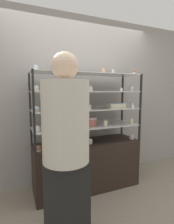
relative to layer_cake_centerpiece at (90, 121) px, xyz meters
name	(u,v)px	position (x,y,z in m)	size (l,w,h in m)	color
ground_plane	(87,187)	(-0.05, 0.00, -1.00)	(20.00, 20.00, 0.00)	gray
back_wall	(78,99)	(-0.05, 0.39, 0.30)	(8.00, 0.05, 2.60)	gray
display_base	(87,165)	(-0.05, 0.00, -0.65)	(1.53, 0.49, 0.69)	black
display_riser_lower	(87,126)	(-0.05, 0.00, -0.07)	(1.53, 0.49, 0.25)	black
display_riser_middle	(87,109)	(-0.05, 0.00, 0.17)	(1.53, 0.49, 0.25)	black
display_riser_upper	(87,92)	(-0.05, 0.00, 0.42)	(1.53, 0.49, 0.25)	black
display_riser_top	(87,74)	(-0.05, 0.00, 0.66)	(1.53, 0.49, 0.25)	black
layer_cake_centerpiece	(90,121)	(0.00, 0.00, 0.00)	(0.20, 0.20, 0.11)	#C66660
sheet_cake_frosted	(116,106)	(0.40, -0.05, 0.22)	(0.26, 0.15, 0.07)	beige
cupcake_0	(39,148)	(-0.74, -0.12, -0.27)	(0.07, 0.07, 0.08)	#CCB28C
cupcake_1	(90,141)	(-0.04, -0.09, -0.27)	(0.07, 0.07, 0.08)	beige
cupcake_2	(132,137)	(0.65, -0.12, -0.27)	(0.07, 0.07, 0.08)	beige
price_tag_0	(86,146)	(-0.16, -0.22, -0.28)	(0.04, 0.00, 0.04)	white
cupcake_3	(37,129)	(-0.75, -0.12, -0.02)	(0.06, 0.06, 0.08)	white
cupcake_4	(75,125)	(-0.27, -0.09, -0.02)	(0.06, 0.06, 0.08)	white
cupcake_5	(105,123)	(0.19, -0.12, -0.02)	(0.06, 0.06, 0.08)	beige
cupcake_6	(131,121)	(0.64, -0.11, -0.02)	(0.06, 0.06, 0.08)	beige
price_tag_1	(87,128)	(-0.14, -0.22, -0.04)	(0.04, 0.00, 0.04)	white
cupcake_7	(37,109)	(-0.75, -0.11, 0.22)	(0.06, 0.06, 0.07)	#CCB28C
cupcake_8	(89,107)	(-0.05, -0.09, 0.22)	(0.06, 0.06, 0.07)	white
cupcake_9	(132,105)	(0.65, -0.11, 0.22)	(0.06, 0.06, 0.07)	beige
price_tag_2	(133,107)	(0.58, -0.22, 0.21)	(0.04, 0.00, 0.04)	white
cupcake_10	(36,88)	(-0.74, -0.10, 0.47)	(0.07, 0.07, 0.08)	beige
cupcake_11	(90,89)	(-0.05, -0.11, 0.47)	(0.07, 0.07, 0.08)	beige
cupcake_12	(131,89)	(0.64, -0.09, 0.47)	(0.07, 0.07, 0.08)	white
price_tag_3	(121,90)	(0.38, -0.22, 0.45)	(0.04, 0.00, 0.04)	white
cupcake_13	(35,68)	(-0.74, -0.04, 0.71)	(0.05, 0.05, 0.07)	white
cupcake_14	(74,69)	(-0.27, -0.12, 0.71)	(0.05, 0.05, 0.07)	white
cupcake_15	(104,71)	(0.20, -0.04, 0.71)	(0.05, 0.05, 0.07)	beige
cupcake_16	(134,72)	(0.65, -0.12, 0.71)	(0.05, 0.05, 0.07)	beige
price_tag_4	(113,71)	(0.24, -0.22, 0.70)	(0.04, 0.00, 0.04)	white
donut_glazed	(67,72)	(-0.32, 0.07, 0.70)	(0.14, 0.14, 0.04)	#EFE5CC
customer_figure	(66,147)	(-0.60, -0.83, -0.06)	(0.41, 0.41, 1.76)	black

